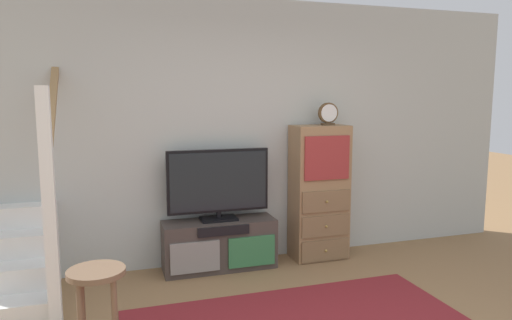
{
  "coord_description": "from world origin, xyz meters",
  "views": [
    {
      "loc": [
        -1.32,
        -2.21,
        1.73
      ],
      "look_at": [
        0.0,
        1.93,
        1.13
      ],
      "focal_mm": 32.71,
      "sensor_mm": 36.0,
      "label": 1
    }
  ],
  "objects_px": {
    "television": "(218,183)",
    "desk_clock": "(328,114)",
    "media_console": "(220,245)",
    "side_cabinet": "(319,193)",
    "bar_stool_near": "(97,299)"
  },
  "relations": [
    {
      "from": "media_console",
      "to": "bar_stool_near",
      "type": "relative_size",
      "value": 1.57
    },
    {
      "from": "television",
      "to": "bar_stool_near",
      "type": "bearing_deg",
      "value": -124.36
    },
    {
      "from": "bar_stool_near",
      "to": "television",
      "type": "bearing_deg",
      "value": 55.64
    },
    {
      "from": "desk_clock",
      "to": "bar_stool_near",
      "type": "height_order",
      "value": "desk_clock"
    },
    {
      "from": "media_console",
      "to": "television",
      "type": "distance_m",
      "value": 0.63
    },
    {
      "from": "television",
      "to": "side_cabinet",
      "type": "distance_m",
      "value": 1.1
    },
    {
      "from": "television",
      "to": "desk_clock",
      "type": "relative_size",
      "value": 4.34
    },
    {
      "from": "media_console",
      "to": "desk_clock",
      "type": "distance_m",
      "value": 1.74
    },
    {
      "from": "media_console",
      "to": "side_cabinet",
      "type": "bearing_deg",
      "value": 0.53
    },
    {
      "from": "television",
      "to": "desk_clock",
      "type": "xyz_separation_m",
      "value": [
        1.17,
        -0.03,
        0.67
      ]
    },
    {
      "from": "media_console",
      "to": "side_cabinet",
      "type": "xyz_separation_m",
      "value": [
        1.09,
        0.01,
        0.46
      ]
    },
    {
      "from": "desk_clock",
      "to": "bar_stool_near",
      "type": "distance_m",
      "value": 2.97
    },
    {
      "from": "television",
      "to": "desk_clock",
      "type": "height_order",
      "value": "desk_clock"
    },
    {
      "from": "television",
      "to": "bar_stool_near",
      "type": "distance_m",
      "value": 2.01
    },
    {
      "from": "television",
      "to": "side_cabinet",
      "type": "height_order",
      "value": "side_cabinet"
    }
  ]
}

